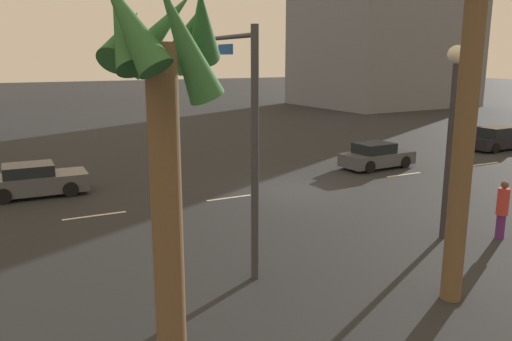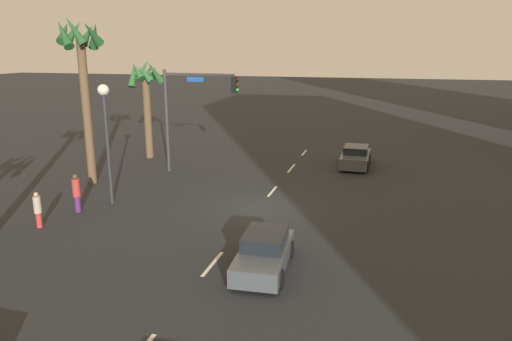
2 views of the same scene
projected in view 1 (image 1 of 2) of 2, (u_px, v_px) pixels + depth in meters
The scene contains 12 objects.
ground_plane at pixel (290, 190), 22.76m from camera, with size 220.00×220.00×0.00m, color #232628.
lane_stripe_1 at pixel (484, 164), 28.22m from camera, with size 2.16×0.14×0.01m, color silver.
lane_stripe_2 at pixel (404, 175), 25.68m from camera, with size 2.13×0.14×0.01m, color silver.
lane_stripe_3 at pixel (229, 198), 21.47m from camera, with size 2.01×0.14×0.01m, color silver.
lane_stripe_4 at pixel (95, 216), 19.06m from camera, with size 2.30×0.14×0.01m, color silver.
car_0 at pixel (376, 156), 27.17m from camera, with size 4.10×1.98×1.34m.
car_2 at pixel (34, 181), 21.72m from camera, with size 4.15×1.95×1.37m.
car_3 at pixel (498, 139), 32.60m from camera, with size 4.59×2.06×1.45m.
traffic_signal at pixel (232, 107), 14.22m from camera, with size 0.58×5.04×6.54m.
streetlamp at pixel (453, 106), 15.82m from camera, with size 0.56×0.56×6.11m.
pedestrian_0 at pixel (502, 208), 16.49m from camera, with size 0.45×0.45×1.91m.
palm_tree_1 at pixel (162, 102), 8.42m from camera, with size 2.43×2.58×7.14m.
Camera 1 is at (11.29, 18.98, 5.78)m, focal length 36.12 mm.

